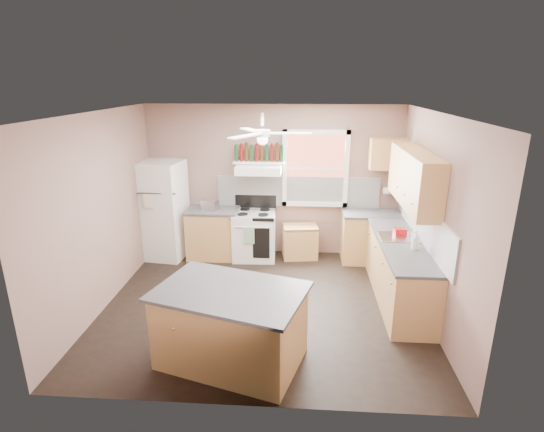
# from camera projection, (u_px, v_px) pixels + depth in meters

# --- Properties ---
(floor) EXTENTS (4.50, 4.50, 0.00)m
(floor) POSITION_uv_depth(u_px,v_px,m) (264.00, 304.00, 6.12)
(floor) COLOR black
(floor) RESTS_ON ground
(ceiling) EXTENTS (4.50, 4.50, 0.00)m
(ceiling) POSITION_uv_depth(u_px,v_px,m) (262.00, 113.00, 5.29)
(ceiling) COLOR white
(ceiling) RESTS_ON ground
(wall_back) EXTENTS (4.50, 0.05, 2.70)m
(wall_back) POSITION_uv_depth(u_px,v_px,m) (273.00, 181.00, 7.63)
(wall_back) COLOR #7E6055
(wall_back) RESTS_ON ground
(wall_right) EXTENTS (0.05, 4.00, 2.70)m
(wall_right) POSITION_uv_depth(u_px,v_px,m) (436.00, 219.00, 5.56)
(wall_right) COLOR #7E6055
(wall_right) RESTS_ON ground
(wall_left) EXTENTS (0.05, 4.00, 2.70)m
(wall_left) POSITION_uv_depth(u_px,v_px,m) (99.00, 212.00, 5.85)
(wall_left) COLOR #7E6055
(wall_left) RESTS_ON ground
(backsplash_back) EXTENTS (2.90, 0.03, 0.55)m
(backsplash_back) POSITION_uv_depth(u_px,v_px,m) (298.00, 192.00, 7.61)
(backsplash_back) COLOR white
(backsplash_back) RESTS_ON wall_back
(backsplash_right) EXTENTS (0.03, 2.60, 0.55)m
(backsplash_right) POSITION_uv_depth(u_px,v_px,m) (425.00, 224.00, 5.90)
(backsplash_right) COLOR white
(backsplash_right) RESTS_ON wall_right
(window_view) EXTENTS (1.00, 0.02, 1.20)m
(window_view) POSITION_uv_depth(u_px,v_px,m) (315.00, 169.00, 7.46)
(window_view) COLOR brown
(window_view) RESTS_ON wall_back
(window_frame) EXTENTS (1.16, 0.07, 1.36)m
(window_frame) POSITION_uv_depth(u_px,v_px,m) (315.00, 169.00, 7.43)
(window_frame) COLOR white
(window_frame) RESTS_ON wall_back
(refrigerator) EXTENTS (0.83, 0.81, 1.75)m
(refrigerator) POSITION_uv_depth(u_px,v_px,m) (163.00, 210.00, 7.55)
(refrigerator) COLOR white
(refrigerator) RESTS_ON floor
(base_cabinet_left) EXTENTS (0.90, 0.60, 0.86)m
(base_cabinet_left) POSITION_uv_depth(u_px,v_px,m) (213.00, 234.00, 7.67)
(base_cabinet_left) COLOR tan
(base_cabinet_left) RESTS_ON floor
(counter_left) EXTENTS (0.92, 0.62, 0.04)m
(counter_left) POSITION_uv_depth(u_px,v_px,m) (212.00, 210.00, 7.53)
(counter_left) COLOR #404042
(counter_left) RESTS_ON base_cabinet_left
(toaster) EXTENTS (0.32, 0.24, 0.18)m
(toaster) POSITION_uv_depth(u_px,v_px,m) (210.00, 205.00, 7.45)
(toaster) COLOR silver
(toaster) RESTS_ON counter_left
(stove) EXTENTS (0.78, 0.67, 0.86)m
(stove) POSITION_uv_depth(u_px,v_px,m) (254.00, 235.00, 7.61)
(stove) COLOR white
(stove) RESTS_ON floor
(range_hood) EXTENTS (0.78, 0.50, 0.14)m
(range_hood) POSITION_uv_depth(u_px,v_px,m) (259.00, 169.00, 7.30)
(range_hood) COLOR white
(range_hood) RESTS_ON wall_back
(bottle_shelf) EXTENTS (0.90, 0.26, 0.03)m
(bottle_shelf) POSITION_uv_depth(u_px,v_px,m) (259.00, 162.00, 7.38)
(bottle_shelf) COLOR white
(bottle_shelf) RESTS_ON range_hood
(cart) EXTENTS (0.65, 0.48, 0.60)m
(cart) POSITION_uv_depth(u_px,v_px,m) (300.00, 242.00, 7.66)
(cart) COLOR tan
(cart) RESTS_ON floor
(base_cabinet_corner) EXTENTS (1.00, 0.60, 0.86)m
(base_cabinet_corner) POSITION_uv_depth(u_px,v_px,m) (370.00, 238.00, 7.49)
(base_cabinet_corner) COLOR tan
(base_cabinet_corner) RESTS_ON floor
(base_cabinet_right) EXTENTS (0.60, 2.20, 0.86)m
(base_cabinet_right) POSITION_uv_depth(u_px,v_px,m) (399.00, 272.00, 6.15)
(base_cabinet_right) COLOR tan
(base_cabinet_right) RESTS_ON floor
(counter_corner) EXTENTS (1.02, 0.62, 0.04)m
(counter_corner) POSITION_uv_depth(u_px,v_px,m) (372.00, 213.00, 7.35)
(counter_corner) COLOR #404042
(counter_corner) RESTS_ON base_cabinet_corner
(counter_right) EXTENTS (0.62, 2.22, 0.04)m
(counter_right) POSITION_uv_depth(u_px,v_px,m) (401.00, 244.00, 6.01)
(counter_right) COLOR #404042
(counter_right) RESTS_ON base_cabinet_right
(sink) EXTENTS (0.55, 0.45, 0.03)m
(sink) POSITION_uv_depth(u_px,v_px,m) (398.00, 238.00, 6.19)
(sink) COLOR silver
(sink) RESTS_ON counter_right
(faucet) EXTENTS (0.03, 0.03, 0.14)m
(faucet) POSITION_uv_depth(u_px,v_px,m) (410.00, 233.00, 6.16)
(faucet) COLOR silver
(faucet) RESTS_ON sink
(upper_cabinet_right) EXTENTS (0.33, 1.80, 0.76)m
(upper_cabinet_right) POSITION_uv_depth(u_px,v_px,m) (414.00, 179.00, 5.91)
(upper_cabinet_right) COLOR tan
(upper_cabinet_right) RESTS_ON wall_right
(upper_cabinet_corner) EXTENTS (0.60, 0.33, 0.52)m
(upper_cabinet_corner) POSITION_uv_depth(u_px,v_px,m) (388.00, 154.00, 7.14)
(upper_cabinet_corner) COLOR tan
(upper_cabinet_corner) RESTS_ON wall_back
(paper_towel) EXTENTS (0.26, 0.12, 0.12)m
(paper_towel) POSITION_uv_depth(u_px,v_px,m) (391.00, 191.00, 7.37)
(paper_towel) COLOR white
(paper_towel) RESTS_ON wall_back
(island) EXTENTS (1.74, 1.36, 0.86)m
(island) POSITION_uv_depth(u_px,v_px,m) (231.00, 327.00, 4.79)
(island) COLOR tan
(island) RESTS_ON floor
(island_top) EXTENTS (1.85, 1.48, 0.04)m
(island_top) POSITION_uv_depth(u_px,v_px,m) (230.00, 292.00, 4.65)
(island_top) COLOR #404042
(island_top) RESTS_ON island
(ceiling_fan_hub) EXTENTS (0.20, 0.20, 0.08)m
(ceiling_fan_hub) POSITION_uv_depth(u_px,v_px,m) (263.00, 133.00, 5.37)
(ceiling_fan_hub) COLOR white
(ceiling_fan_hub) RESTS_ON ceiling
(soap_bottle) EXTENTS (0.14, 0.14, 0.26)m
(soap_bottle) POSITION_uv_depth(u_px,v_px,m) (415.00, 241.00, 5.70)
(soap_bottle) COLOR silver
(soap_bottle) RESTS_ON counter_right
(red_caddy) EXTENTS (0.20, 0.15, 0.10)m
(red_caddy) POSITION_uv_depth(u_px,v_px,m) (400.00, 231.00, 6.28)
(red_caddy) COLOR #B90F11
(red_caddy) RESTS_ON counter_right
(wine_bottles) EXTENTS (0.86, 0.06, 0.31)m
(wine_bottles) POSITION_uv_depth(u_px,v_px,m) (259.00, 153.00, 7.33)
(wine_bottles) COLOR #143819
(wine_bottles) RESTS_ON bottle_shelf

